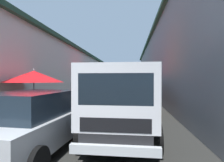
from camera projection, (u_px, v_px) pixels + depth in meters
ground at (112, 102)px, 14.69m from camera, size 90.00×90.00×0.00m
building_left_whitewash at (42, 73)px, 17.65m from camera, size 49.80×7.50×4.73m
building_right_concrete at (195, 64)px, 16.17m from camera, size 49.80×7.50×6.23m
fruit_stall_far_right at (94, 77)px, 16.78m from camera, size 2.59×2.59×2.47m
fruit_stall_far_left at (33, 81)px, 7.73m from camera, size 2.42×2.42×2.19m
fruit_stall_near_left at (127, 77)px, 9.04m from camera, size 2.64×2.64×2.42m
fruit_stall_near_right at (138, 81)px, 11.08m from camera, size 2.24×2.24×2.29m
fruit_stall_mid_lane at (132, 80)px, 16.06m from camera, size 2.51×2.51×2.22m
hatchback_car at (35, 120)px, 4.64m from camera, size 4.03×2.17×1.45m
delivery_truck at (121, 106)px, 5.05m from camera, size 4.95×2.04×2.08m
vendor_by_crates at (81, 101)px, 7.53m from camera, size 0.28×0.62×1.55m
vendor_in_shade at (124, 88)px, 18.22m from camera, size 0.47×0.48×1.59m
parked_scooter at (139, 99)px, 12.45m from camera, size 1.69×0.37×1.14m
plastic_stool at (60, 119)px, 6.65m from camera, size 0.30×0.30×0.43m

